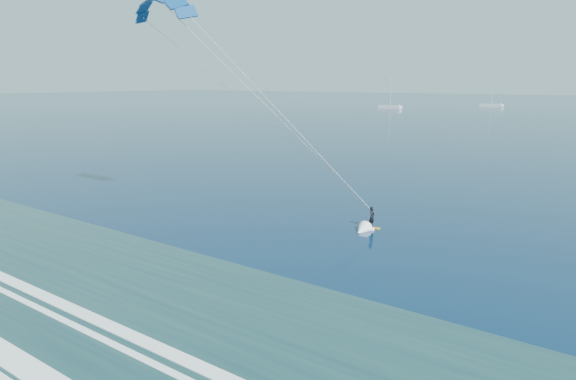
# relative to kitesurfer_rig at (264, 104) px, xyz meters

# --- Properties ---
(kitesurfer_rig) EXTENTS (19.16, 9.09, 18.34)m
(kitesurfer_rig) POSITION_rel_kitesurfer_rig_xyz_m (0.00, 0.00, 0.00)
(kitesurfer_rig) COLOR #BF8116
(kitesurfer_rig) RESTS_ON ground
(sailboat_0) EXTENTS (9.54, 2.40, 12.99)m
(sailboat_0) POSITION_rel_kitesurfer_rig_xyz_m (-65.60, 162.61, -8.55)
(sailboat_0) COLOR silver
(sailboat_0) RESTS_ON ground
(sailboat_1) EXTENTS (9.59, 2.40, 12.81)m
(sailboat_1) POSITION_rel_kitesurfer_rig_xyz_m (-36.77, 201.99, -8.55)
(sailboat_1) COLOR silver
(sailboat_1) RESTS_ON ground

